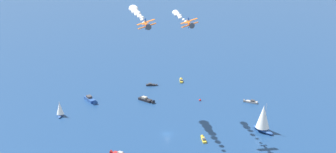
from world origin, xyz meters
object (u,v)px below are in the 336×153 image
(motorboat_ahead, at_px, (250,102))
(motorboat_far_port, at_px, (91,100))
(motorboat_far_stbd, at_px, (152,85))
(wingwalker_lead, at_px, (188,19))
(sailboat_near_centre, at_px, (263,118))
(biplane_wingman, at_px, (147,25))
(motorboat_outer_ring_b, at_px, (203,139))
(motorboat_inshore, at_px, (117,153))
(motorboat_offshore, at_px, (181,80))
(marker_buoy, at_px, (200,100))
(motorboat_outer_ring_c, at_px, (147,100))
(sailboat_outer_ring_d, at_px, (60,109))
(biplane_lead, at_px, (190,24))
(wingwalker_wingman, at_px, (145,20))

(motorboat_ahead, bearing_deg, motorboat_far_port, 23.98)
(motorboat_far_stbd, xyz_separation_m, wingwalker_lead, (-39.89, 44.59, 50.36))
(sailboat_near_centre, height_order, biplane_wingman, biplane_wingman)
(motorboat_far_stbd, height_order, biplane_wingman, biplane_wingman)
(motorboat_outer_ring_b, bearing_deg, motorboat_inshore, 44.03)
(motorboat_offshore, distance_m, marker_buoy, 30.59)
(motorboat_outer_ring_b, bearing_deg, motorboat_outer_ring_c, -32.99)
(motorboat_far_port, relative_size, wingwalker_lead, 7.10)
(motorboat_ahead, bearing_deg, marker_buoy, 19.66)
(motorboat_far_port, distance_m, motorboat_outer_ring_b, 69.16)
(motorboat_ahead, distance_m, sailboat_outer_ring_d, 95.69)
(motorboat_inshore, bearing_deg, motorboat_far_port, -44.54)
(marker_buoy, bearing_deg, motorboat_inshore, 80.92)
(motorboat_ahead, height_order, sailboat_outer_ring_d, sailboat_outer_ring_d)
(wingwalker_lead, xyz_separation_m, biplane_wingman, (10.78, 15.44, -0.44))
(motorboat_ahead, height_order, wingwalker_lead, wingwalker_lead)
(motorboat_far_port, bearing_deg, biplane_lead, 170.09)
(sailboat_outer_ring_d, bearing_deg, sailboat_near_centre, -164.54)
(sailboat_outer_ring_d, height_order, marker_buoy, sailboat_outer_ring_d)
(motorboat_inshore, xyz_separation_m, marker_buoy, (-10.40, -65.14, -0.16))
(sailboat_outer_ring_d, bearing_deg, biplane_lead, -170.29)
(motorboat_offshore, distance_m, motorboat_outer_ring_b, 72.09)
(motorboat_outer_ring_b, xyz_separation_m, biplane_lead, (8.85, -4.04, 48.33))
(sailboat_outer_ring_d, distance_m, biplane_lead, 77.35)
(biplane_wingman, distance_m, wingwalker_wingman, 2.15)
(sailboat_near_centre, xyz_separation_m, motorboat_ahead, (13.02, -29.12, -5.79))
(motorboat_inshore, height_order, biplane_lead, biplane_lead)
(motorboat_inshore, bearing_deg, motorboat_outer_ring_c, -74.77)
(marker_buoy, bearing_deg, motorboat_outer_ring_b, 112.68)
(motorboat_far_stbd, relative_size, marker_buoy, 3.08)
(motorboat_outer_ring_c, bearing_deg, biplane_wingman, 118.71)
(sailboat_outer_ring_d, height_order, biplane_wingman, biplane_wingman)
(motorboat_offshore, bearing_deg, wingwalker_wingman, 102.53)
(motorboat_inshore, xyz_separation_m, wingwalker_wingman, (-6.31, -13.78, 51.96))
(motorboat_inshore, relative_size, motorboat_outer_ring_c, 0.72)
(sailboat_near_centre, height_order, motorboat_outer_ring_c, sailboat_near_centre)
(motorboat_far_stbd, height_order, sailboat_outer_ring_d, sailboat_outer_ring_d)
(motorboat_far_port, distance_m, motorboat_far_stbd, 38.67)
(motorboat_outer_ring_c, relative_size, sailboat_outer_ring_d, 1.24)
(motorboat_far_stbd, bearing_deg, motorboat_outer_ring_b, 135.52)
(biplane_lead, relative_size, wingwalker_wingman, 4.49)
(motorboat_outer_ring_b, height_order, marker_buoy, marker_buoy)
(motorboat_outer_ring_b, relative_size, sailboat_outer_ring_d, 0.72)
(wingwalker_lead, distance_m, wingwalker_wingman, 19.44)
(motorboat_offshore, height_order, wingwalker_lead, wingwalker_lead)
(sailboat_outer_ring_d, bearing_deg, wingwalker_wingman, 173.68)
(marker_buoy, bearing_deg, motorboat_ahead, -160.34)
(motorboat_far_port, relative_size, motorboat_ahead, 1.48)
(marker_buoy, bearing_deg, motorboat_far_stbd, -15.42)
(marker_buoy, bearing_deg, wingwalker_wingman, 85.45)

